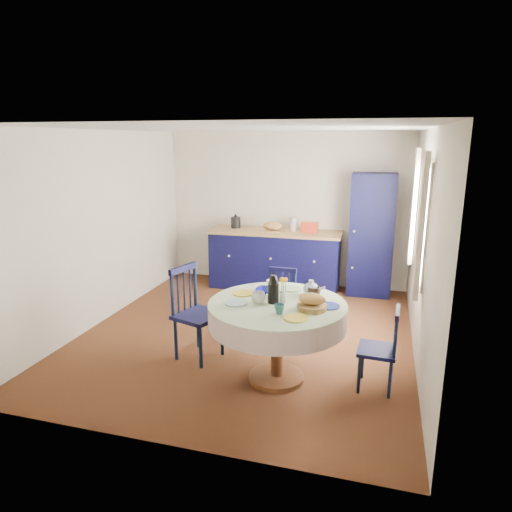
% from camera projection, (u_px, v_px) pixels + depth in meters
% --- Properties ---
extents(floor, '(4.50, 4.50, 0.00)m').
position_uv_depth(floor, '(247.00, 333.00, 5.76)').
color(floor, black).
rests_on(floor, ground).
extents(ceiling, '(4.50, 4.50, 0.00)m').
position_uv_depth(ceiling, '(246.00, 128.00, 5.14)').
color(ceiling, white).
rests_on(ceiling, wall_back).
extents(wall_back, '(4.00, 0.02, 2.50)m').
position_uv_depth(wall_back, '(286.00, 210.00, 7.55)').
color(wall_back, white).
rests_on(wall_back, floor).
extents(wall_left, '(0.02, 4.50, 2.50)m').
position_uv_depth(wall_left, '(101.00, 228.00, 5.97)').
color(wall_left, white).
rests_on(wall_left, floor).
extents(wall_right, '(0.02, 4.50, 2.50)m').
position_uv_depth(wall_right, '(424.00, 247.00, 4.92)').
color(wall_right, white).
rests_on(wall_right, floor).
extents(window, '(0.10, 1.74, 1.45)m').
position_uv_depth(window, '(420.00, 217.00, 5.15)').
color(window, white).
rests_on(window, wall_right).
extents(kitchen_counter, '(2.14, 0.70, 1.19)m').
position_uv_depth(kitchen_counter, '(275.00, 259.00, 7.44)').
color(kitchen_counter, black).
rests_on(kitchen_counter, floor).
extents(pantry_cabinet, '(0.67, 0.50, 1.89)m').
position_uv_depth(pantry_cabinet, '(371.00, 235.00, 7.02)').
color(pantry_cabinet, black).
rests_on(pantry_cabinet, floor).
extents(dining_table, '(1.36, 1.36, 1.11)m').
position_uv_depth(dining_table, '(278.00, 315.00, 4.49)').
color(dining_table, '#4E2B16').
rests_on(dining_table, floor).
extents(chair_left, '(0.56, 0.58, 1.04)m').
position_uv_depth(chair_left, '(195.00, 312.00, 5.04)').
color(chair_left, black).
rests_on(chair_left, floor).
extents(chair_far, '(0.39, 0.37, 0.86)m').
position_uv_depth(chair_far, '(280.00, 304.00, 5.54)').
color(chair_far, black).
rests_on(chair_far, floor).
extents(chair_right, '(0.38, 0.39, 0.84)m').
position_uv_depth(chair_right, '(381.00, 348.00, 4.39)').
color(chair_right, black).
rests_on(chair_right, floor).
extents(mug_a, '(0.13, 0.13, 0.11)m').
position_uv_depth(mug_a, '(258.00, 298.00, 4.46)').
color(mug_a, silver).
rests_on(mug_a, dining_table).
extents(mug_b, '(0.10, 0.10, 0.09)m').
position_uv_depth(mug_b, '(279.00, 309.00, 4.18)').
color(mug_b, '#276067').
rests_on(mug_b, dining_table).
extents(mug_c, '(0.13, 0.13, 0.10)m').
position_uv_depth(mug_c, '(314.00, 292.00, 4.63)').
color(mug_c, black).
rests_on(mug_c, dining_table).
extents(mug_d, '(0.10, 0.10, 0.10)m').
position_uv_depth(mug_d, '(271.00, 284.00, 4.87)').
color(mug_d, silver).
rests_on(mug_d, dining_table).
extents(cobalt_bowl, '(0.23, 0.23, 0.06)m').
position_uv_depth(cobalt_bowl, '(267.00, 291.00, 4.72)').
color(cobalt_bowl, '#0A0A72').
rests_on(cobalt_bowl, dining_table).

